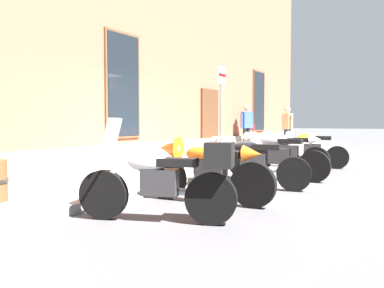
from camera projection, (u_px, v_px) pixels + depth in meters
The scene contains 12 objects.
ground_plane at pixel (210, 180), 8.63m from camera, with size 140.00×140.00×0.00m, color #424244.
sidewalk at pixel (164, 173), 9.25m from camera, with size 31.96×2.40×0.14m, color gray.
lane_stripe at pixel (375, 194), 6.99m from camera, with size 31.96×0.12×0.01m, color silver.
motorcycle_silver_touring at pixel (165, 179), 4.98m from camera, with size 0.94×1.94×1.28m.
motorcycle_orange_sport at pixel (203, 167), 6.18m from camera, with size 0.62×2.11×1.00m.
motorcycle_black_naked at pixel (249, 163), 7.46m from camera, with size 0.75×2.13×0.96m.
motorcycle_grey_naked at pixel (276, 157), 8.65m from camera, with size 0.62×2.20×1.01m.
motorcycle_white_sport at pixel (284, 149), 9.93m from camera, with size 0.62×2.04×1.04m.
motorcycle_yellow_naked at pixel (310, 150), 10.97m from camera, with size 0.62×1.96×0.98m.
pedestrian_blue_top at pixel (247, 125), 15.09m from camera, with size 0.64×0.35×1.72m.
pedestrian_tan_coat at pixel (287, 126), 15.19m from camera, with size 0.39×0.51×1.65m.
parking_sign at pixel (221, 101), 10.24m from camera, with size 0.36×0.07×2.51m.
Camera 1 is at (-7.56, -4.08, 1.23)m, focal length 38.28 mm.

